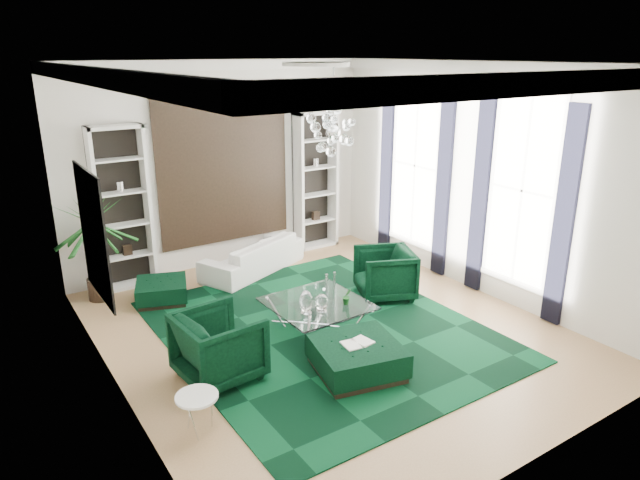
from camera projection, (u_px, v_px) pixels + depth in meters
floor at (328, 330)px, 8.47m from camera, size 6.00×7.00×0.02m
ceiling at (329, 61)px, 7.26m from camera, size 6.00×7.00×0.02m
wall_back at (223, 165)px, 10.65m from camera, size 6.00×0.02×3.80m
wall_front at (549, 291)px, 5.09m from camera, size 6.00×0.02×3.80m
wall_left at (103, 245)px, 6.29m from camera, size 0.02×7.00×3.80m
wall_right at (478, 180)px, 9.45m from camera, size 0.02×7.00×3.80m
crown_molding at (329, 70)px, 7.30m from camera, size 6.00×7.00×0.18m
ceiling_medallion at (316, 64)px, 7.51m from camera, size 0.90×0.90×0.05m
tapestry at (224, 166)px, 10.61m from camera, size 2.50×0.06×2.80m
shelving_left at (123, 209)px, 9.62m from camera, size 0.90×0.38×2.80m
shelving_right at (316, 181)px, 11.67m from camera, size 0.90×0.38×2.80m
painting at (95, 235)px, 6.80m from camera, size 0.04×1.30×1.60m
window_near at (522, 191)px, 8.72m from camera, size 0.03×1.10×2.90m
curtain_near_a at (564, 219)px, 8.17m from camera, size 0.07×0.30×3.25m
curtain_near_b at (480, 197)px, 9.40m from camera, size 0.07×0.30×3.25m
window_far at (415, 166)px, 10.62m from camera, size 0.03×1.10×2.90m
curtain_far_a at (443, 187)px, 10.07m from camera, size 0.07×0.30×3.25m
curtain_far_b at (386, 172)px, 11.30m from camera, size 0.07×0.30×3.25m
rug at (322, 330)px, 8.44m from camera, size 4.20×5.00×0.02m
sofa at (253, 255)px, 10.62m from camera, size 2.28×1.60×0.62m
armchair_left at (219, 346)px, 7.10m from camera, size 1.04×1.02×0.88m
armchair_right at (385, 273)px, 9.48m from camera, size 1.19×1.18×0.83m
coffee_table at (317, 317)px, 8.36m from camera, size 1.34×1.34×0.45m
ottoman_side at (162, 292)px, 9.36m from camera, size 1.02×1.02×0.35m
ottoman_front at (357, 358)px, 7.27m from camera, size 1.25×1.25×0.42m
book at (357, 343)px, 7.20m from camera, size 0.40×0.26×0.03m
side_table at (198, 414)px, 6.13m from camera, size 0.57×0.57×0.44m
palm at (94, 237)px, 9.19m from camera, size 1.56×1.56×2.18m
chandelier at (333, 132)px, 7.97m from camera, size 1.08×1.08×0.76m
table_plant at (347, 296)px, 8.21m from camera, size 0.15×0.12×0.24m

